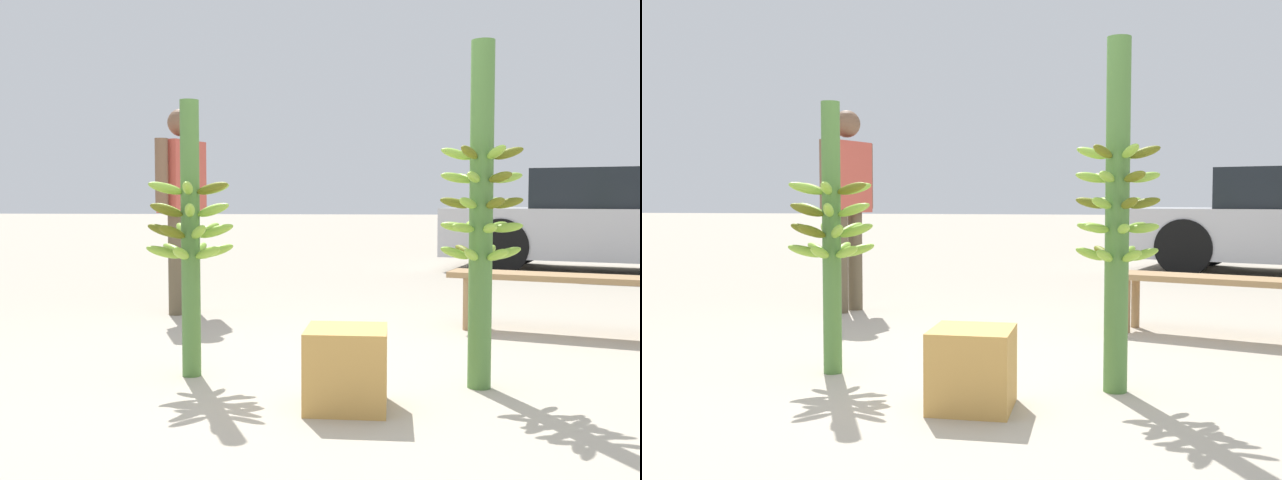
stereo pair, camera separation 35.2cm
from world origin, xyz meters
TOP-DOWN VIEW (x-y plane):
  - ground_plane at (0.00, 0.00)m, footprint 80.00×80.00m
  - banana_stalk_left at (-0.72, 0.14)m, footprint 0.46×0.46m
  - banana_stalk_center at (0.74, 0.06)m, footprint 0.40×0.40m
  - vendor_person at (-1.36, 2.14)m, footprint 0.31×0.63m
  - market_bench at (1.49, 1.52)m, footprint 1.59×0.80m
  - produce_crate at (0.12, -0.34)m, footprint 0.35×0.35m

SIDE VIEW (x-z plane):
  - ground_plane at x=0.00m, z-range 0.00..0.00m
  - produce_crate at x=0.12m, z-range 0.00..0.35m
  - market_bench at x=1.49m, z-range 0.14..0.55m
  - banana_stalk_left at x=-0.72m, z-range 0.04..1.47m
  - banana_stalk_center at x=0.74m, z-range 0.02..1.69m
  - vendor_person at x=-1.36m, z-range 0.16..1.79m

